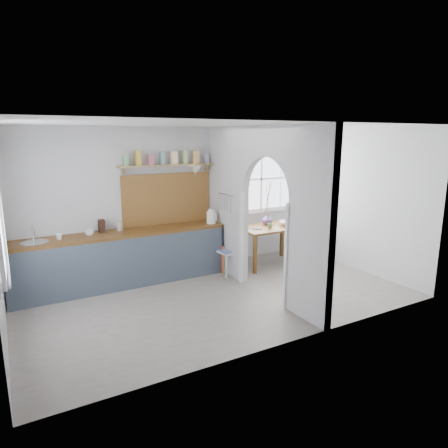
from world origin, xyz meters
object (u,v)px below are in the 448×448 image
chair_right (304,238)px  chair_left (229,250)px  kettle (211,216)px  vase (267,219)px  dining_table (269,245)px

chair_right → chair_left: bearing=98.9°
kettle → vase: bearing=-13.3°
vase → chair_left: bearing=-166.2°
chair_left → vase: size_ratio=4.09×
chair_right → vase: (-0.76, 0.21, 0.42)m
chair_left → vase: 1.12m
dining_table → kettle: (-1.17, 0.19, 0.66)m
dining_table → chair_left: (-0.96, -0.09, 0.07)m
kettle → chair_right: bearing=-19.0°
kettle → dining_table: bearing=-21.2°
dining_table → vase: 0.51m
chair_right → kettle: bearing=90.9°
vase → chair_right: bearing=-15.8°
chair_left → kettle: size_ratio=3.41×
chair_left → vase: bearing=99.0°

